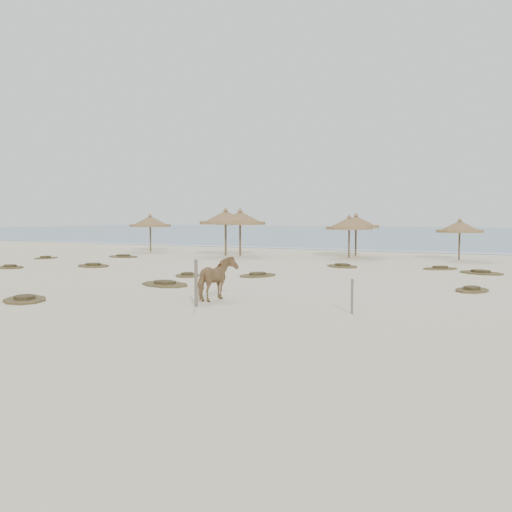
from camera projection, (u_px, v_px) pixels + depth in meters
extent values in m
plane|color=beige|center=(167.00, 289.00, 20.48)|extent=(160.00, 160.00, 0.00)
cube|color=#275977|center=(461.00, 233.00, 86.91)|extent=(200.00, 100.00, 0.01)
cube|color=white|center=(370.00, 250.00, 43.51)|extent=(70.00, 0.60, 0.01)
cylinder|color=brown|center=(150.00, 237.00, 42.17)|extent=(0.12, 0.12, 2.11)
cylinder|color=brown|center=(150.00, 226.00, 42.11)|extent=(3.96, 3.96, 0.18)
cone|color=brown|center=(150.00, 221.00, 42.09)|extent=(3.82, 3.82, 0.75)
cone|color=brown|center=(150.00, 215.00, 42.05)|extent=(0.36, 0.36, 0.22)
cylinder|color=brown|center=(240.00, 238.00, 37.76)|extent=(0.13, 0.13, 2.36)
cylinder|color=brown|center=(240.00, 223.00, 37.69)|extent=(3.69, 3.69, 0.20)
cone|color=brown|center=(240.00, 218.00, 37.66)|extent=(3.57, 3.57, 0.84)
cone|color=brown|center=(240.00, 210.00, 37.63)|extent=(0.40, 0.40, 0.25)
cylinder|color=brown|center=(226.00, 238.00, 37.65)|extent=(0.14, 0.14, 2.39)
cylinder|color=brown|center=(226.00, 223.00, 37.58)|extent=(3.78, 3.78, 0.20)
cone|color=brown|center=(226.00, 217.00, 37.56)|extent=(3.65, 3.65, 0.85)
cone|color=brown|center=(226.00, 209.00, 37.52)|extent=(0.41, 0.41, 0.25)
cylinder|color=brown|center=(349.00, 242.00, 35.83)|extent=(0.12, 0.12, 2.04)
cylinder|color=brown|center=(349.00, 228.00, 35.77)|extent=(3.78, 3.78, 0.18)
cone|color=brown|center=(349.00, 223.00, 35.75)|extent=(3.65, 3.65, 0.73)
cone|color=brown|center=(349.00, 216.00, 35.72)|extent=(0.35, 0.35, 0.21)
cylinder|color=brown|center=(356.00, 240.00, 37.20)|extent=(0.12, 0.12, 2.12)
cylinder|color=brown|center=(356.00, 227.00, 37.13)|extent=(3.45, 3.45, 0.18)
cone|color=brown|center=(356.00, 221.00, 37.11)|extent=(3.34, 3.34, 0.76)
cone|color=brown|center=(356.00, 214.00, 37.08)|extent=(0.36, 0.36, 0.22)
cylinder|color=brown|center=(459.00, 244.00, 33.85)|extent=(0.11, 0.11, 1.89)
cylinder|color=brown|center=(460.00, 231.00, 33.80)|extent=(2.78, 2.78, 0.16)
cone|color=brown|center=(460.00, 226.00, 33.78)|extent=(2.69, 2.69, 0.67)
cone|color=brown|center=(460.00, 219.00, 33.75)|extent=(0.32, 0.32, 0.20)
imported|color=olive|center=(217.00, 279.00, 17.66)|extent=(0.75, 1.61, 1.35)
cylinder|color=#695E4F|center=(196.00, 283.00, 16.48)|extent=(0.13, 0.13, 1.36)
cylinder|color=#695E4F|center=(352.00, 296.00, 15.27)|extent=(0.08, 0.08, 0.94)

